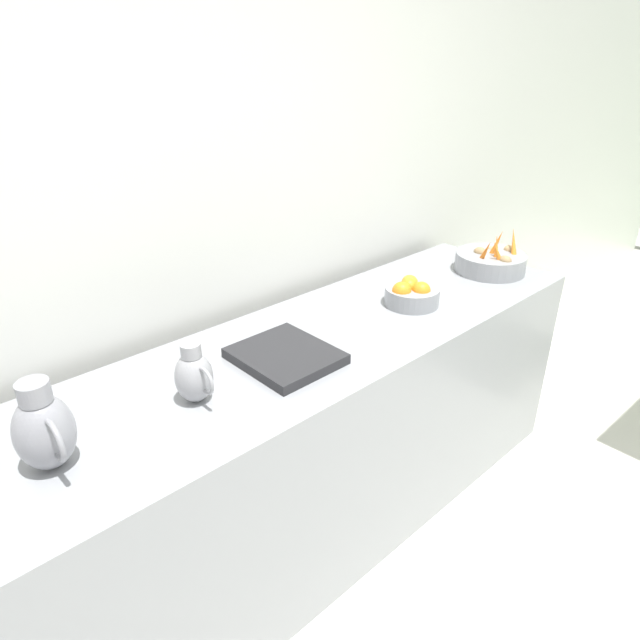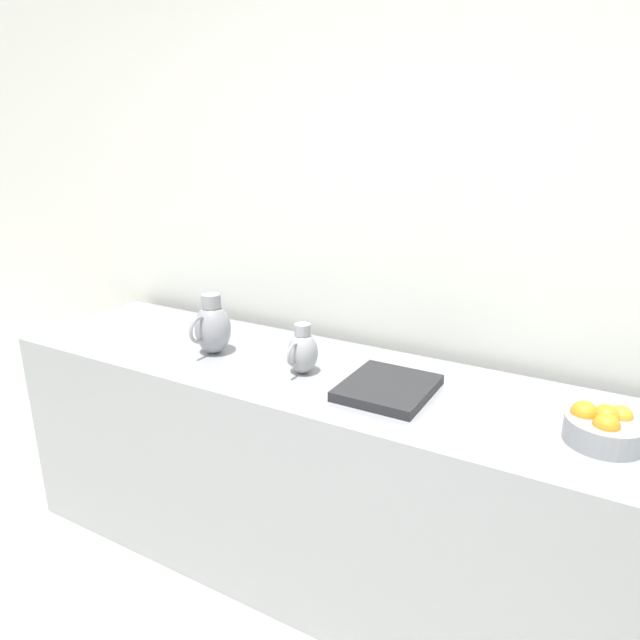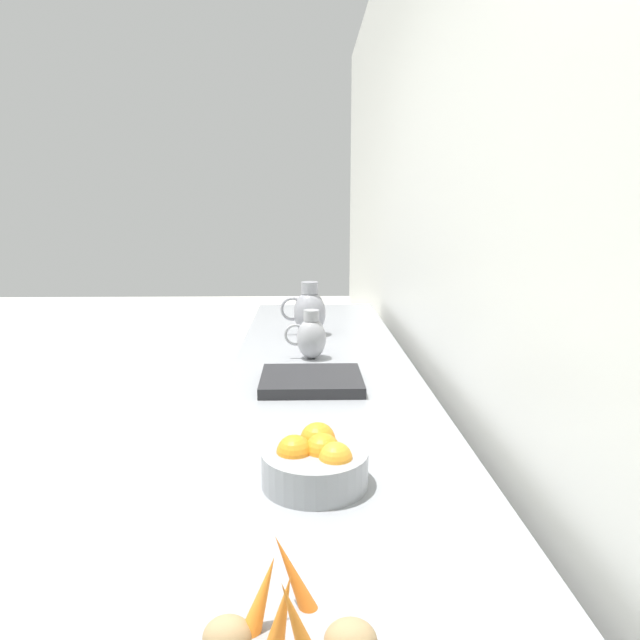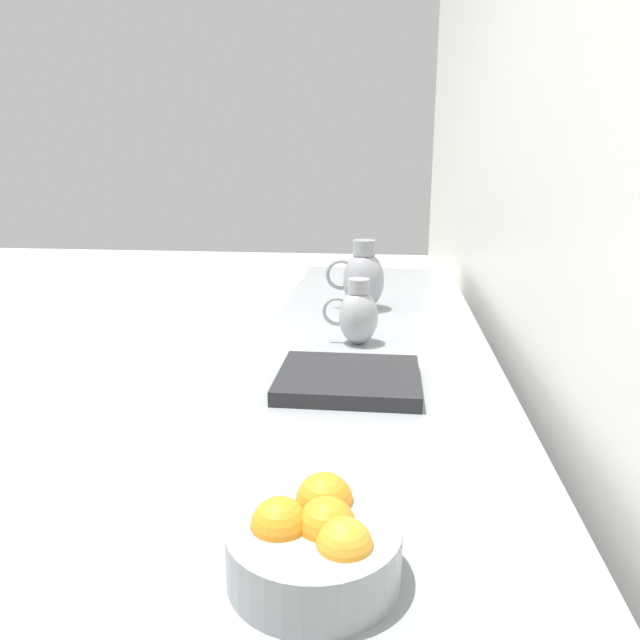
{
  "view_description": "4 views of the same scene",
  "coord_description": "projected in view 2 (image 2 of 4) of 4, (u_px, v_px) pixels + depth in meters",
  "views": [
    {
      "loc": [
        -0.14,
        -1.14,
        1.89
      ],
      "look_at": [
        -1.37,
        0.0,
        1.07
      ],
      "focal_mm": 31.22,
      "sensor_mm": 36.0,
      "label": 1
    },
    {
      "loc": [
        0.29,
        0.63,
        1.79
      ],
      "look_at": [
        -1.49,
        -0.39,
        1.12
      ],
      "focal_mm": 32.38,
      "sensor_mm": 36.0,
      "label": 2
    },
    {
      "loc": [
        -1.43,
        1.73,
        1.49
      ],
      "look_at": [
        -1.48,
        -0.39,
        1.08
      ],
      "focal_mm": 31.51,
      "sensor_mm": 36.0,
      "label": 3
    },
    {
      "loc": [
        -1.53,
        1.29,
        1.45
      ],
      "look_at": [
        -1.35,
        -0.37,
        1.0
      ],
      "focal_mm": 33.88,
      "sensor_mm": 36.0,
      "label": 4
    }
  ],
  "objects": [
    {
      "name": "tile_wall_left",
      "position": [
        553.0,
        217.0,
        2.09
      ],
      "size": [
        0.1,
        9.14,
        3.0
      ],
      "primitive_type": "cube",
      "color": "silver",
      "rests_on": "ground_plane"
    },
    {
      "name": "counter_sink_basin",
      "position": [
        388.0,
        388.0,
        2.04
      ],
      "size": [
        0.34,
        0.3,
        0.04
      ],
      "primitive_type": "cube",
      "color": "#232326",
      "rests_on": "prep_counter"
    },
    {
      "name": "metal_pitcher_short",
      "position": [
        302.0,
        351.0,
        2.19
      ],
      "size": [
        0.17,
        0.12,
        0.2
      ],
      "color": "#939399",
      "rests_on": "prep_counter"
    },
    {
      "name": "orange_bowl",
      "position": [
        604.0,
        427.0,
        1.71
      ],
      "size": [
        0.23,
        0.23,
        0.12
      ],
      "color": "gray",
      "rests_on": "prep_counter"
    },
    {
      "name": "metal_pitcher_tall",
      "position": [
        212.0,
        327.0,
        2.38
      ],
      "size": [
        0.21,
        0.15,
        0.25
      ],
      "color": "gray",
      "rests_on": "prep_counter"
    },
    {
      "name": "prep_counter",
      "position": [
        367.0,
        489.0,
        2.27
      ],
      "size": [
        0.7,
        3.14,
        0.91
      ],
      "primitive_type": "cube",
      "color": "gray",
      "rests_on": "ground_plane"
    }
  ]
}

